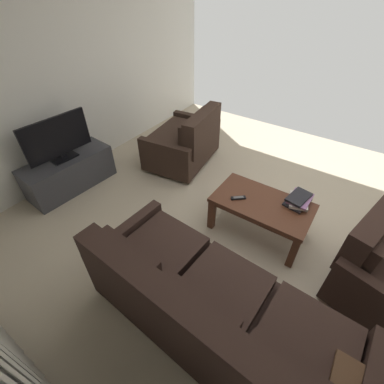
% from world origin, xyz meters
% --- Properties ---
extents(ground_plane, '(5.83, 5.20, 0.01)m').
position_xyz_m(ground_plane, '(0.00, 0.00, -0.00)').
color(ground_plane, '#B7A88E').
extents(wall_right, '(0.12, 5.20, 2.89)m').
position_xyz_m(wall_right, '(2.92, 0.00, 1.44)').
color(wall_right, silver).
rests_on(wall_right, ground).
extents(sofa_main, '(2.14, 0.99, 0.91)m').
position_xyz_m(sofa_main, '(-0.07, 1.49, 0.38)').
color(sofa_main, black).
rests_on(sofa_main, ground).
extents(loveseat_near, '(0.96, 1.21, 0.87)m').
position_xyz_m(loveseat_near, '(1.60, -0.53, 0.36)').
color(loveseat_near, black).
rests_on(loveseat_near, ground).
extents(coffee_table, '(1.04, 0.59, 0.46)m').
position_xyz_m(coffee_table, '(0.07, 0.19, 0.38)').
color(coffee_table, '#4C2819').
rests_on(coffee_table, ground).
extents(tv_stand, '(0.53, 1.18, 0.47)m').
position_xyz_m(tv_stand, '(2.56, 0.87, 0.23)').
color(tv_stand, '#38383D').
rests_on(tv_stand, ground).
extents(flat_tv, '(0.22, 0.85, 0.55)m').
position_xyz_m(flat_tv, '(2.55, 0.87, 0.75)').
color(flat_tv, black).
rests_on(flat_tv, tv_stand).
extents(book_stack, '(0.26, 0.32, 0.09)m').
position_xyz_m(book_stack, '(-0.24, -0.00, 0.50)').
color(book_stack, black).
rests_on(book_stack, coffee_table).
extents(tv_remote, '(0.15, 0.14, 0.02)m').
position_xyz_m(tv_remote, '(0.31, 0.29, 0.47)').
color(tv_remote, black).
rests_on(tv_remote, coffee_table).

